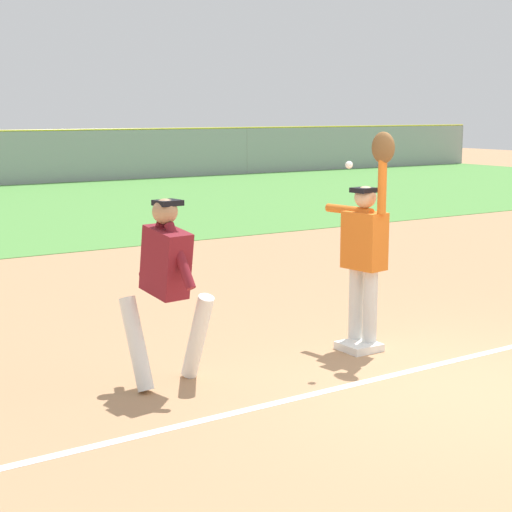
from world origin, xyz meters
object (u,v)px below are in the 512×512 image
object	(u,v)px
fielder	(366,244)
parked_car_silver	(69,157)
parked_car_tan	(194,153)
first_base	(359,346)
baseball	(349,165)
runner	(166,279)

from	to	relation	value
fielder	parked_car_silver	bearing A→B (deg)	-111.97
parked_car_tan	first_base	bearing A→B (deg)	-108.67
baseball	parked_car_silver	distance (m)	26.28
first_base	parked_car_silver	size ratio (longest dim) A/B	0.09
fielder	parked_car_tan	bearing A→B (deg)	-123.41
fielder	runner	size ratio (longest dim) A/B	1.33
first_base	parked_car_tan	bearing A→B (deg)	64.97
first_base	baseball	xyz separation A→B (m)	(-0.31, -0.15, 1.92)
baseball	parked_car_silver	bearing A→B (deg)	75.80
parked_car_silver	parked_car_tan	distance (m)	5.79
runner	parked_car_silver	xyz separation A→B (m)	(8.33, 25.20, -0.32)
runner	baseball	distance (m)	2.13
runner	parked_car_silver	bearing A→B (deg)	64.37
parked_car_tan	runner	bearing A→B (deg)	-112.66
first_base	baseball	bearing A→B (deg)	-153.58
first_base	baseball	distance (m)	1.95
first_base	parked_car_tan	world-z (taller)	parked_car_tan
parked_car_silver	first_base	bearing A→B (deg)	-103.41
baseball	parked_car_tan	size ratio (longest dim) A/B	0.02
fielder	baseball	bearing A→B (deg)	18.19
runner	parked_car_tan	xyz separation A→B (m)	(14.11, 25.44, -0.32)
baseball	fielder	bearing A→B (deg)	26.72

